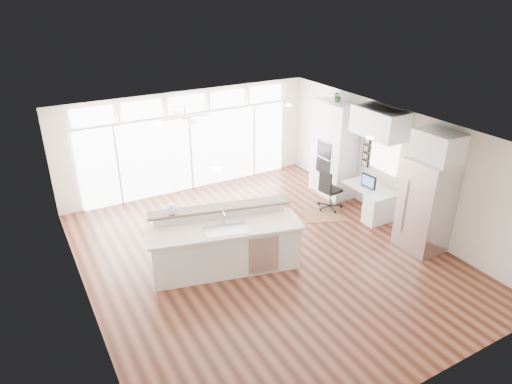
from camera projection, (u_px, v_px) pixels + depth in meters
floor at (264, 256)px, 9.60m from camera, size 7.00×8.00×0.02m
ceiling at (265, 133)px, 8.45m from camera, size 7.00×8.00×0.02m
wall_back at (189, 141)px, 12.18m from camera, size 7.00×0.04×2.70m
wall_front at (421, 316)px, 5.87m from camera, size 7.00×0.04×2.70m
wall_left at (80, 244)px, 7.47m from camera, size 0.04×8.00×2.70m
wall_right at (394, 166)px, 10.58m from camera, size 0.04×8.00×2.70m
glass_wall at (190, 152)px, 12.26m from camera, size 5.80×0.06×2.08m
transom_row at (187, 104)px, 11.69m from camera, size 5.90×0.06×0.40m
desk_window at (385, 154)px, 10.71m from camera, size 0.04×0.85×0.85m
ceiling_fan at (185, 113)px, 10.53m from camera, size 1.16×1.16×0.32m
recessed_lights at (260, 131)px, 8.62m from camera, size 3.40×3.00×0.02m
oven_cabinet at (334, 149)px, 11.90m from camera, size 0.64×1.20×2.50m
desk_nook at (369, 201)px, 11.07m from camera, size 0.72×1.30×0.76m
upper_cabinets at (379, 123)px, 10.25m from camera, size 0.64×1.30×0.64m
refrigerator at (426, 206)px, 9.49m from camera, size 0.76×0.90×2.00m
fridge_cabinet at (438, 146)px, 8.97m from camera, size 0.64×0.90×0.60m
framed_photos at (366, 152)px, 11.27m from camera, size 0.06×0.22×0.80m
kitchen_island at (226, 244)px, 8.89m from camera, size 3.16×1.80×1.18m
rug at (323, 216)px, 11.20m from camera, size 1.15×1.02×0.01m
office_chair at (331, 190)px, 11.36m from camera, size 0.60×0.56×1.04m
fishbowl at (172, 209)px, 8.71m from camera, size 0.24×0.24×0.22m
monitor at (369, 181)px, 10.79m from camera, size 0.11×0.43×0.35m
keyboard at (363, 189)px, 10.79m from camera, size 0.13×0.34×0.02m
potted_plant at (338, 97)px, 11.32m from camera, size 0.28×0.31×0.23m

